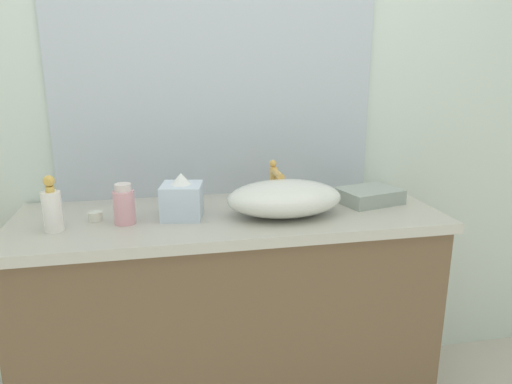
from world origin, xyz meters
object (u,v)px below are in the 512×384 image
(sink_basin, at_px, (284,198))
(folded_hand_towel, at_px, (369,196))
(lotion_bottle, at_px, (124,205))
(candle_jar, at_px, (96,216))
(tissue_box, at_px, (182,199))
(soap_dispenser, at_px, (52,208))

(sink_basin, distance_m, folded_hand_towel, 0.38)
(lotion_bottle, distance_m, candle_jar, 0.12)
(lotion_bottle, distance_m, tissue_box, 0.20)
(tissue_box, distance_m, folded_hand_towel, 0.73)
(sink_basin, height_order, candle_jar, sink_basin)
(sink_basin, distance_m, candle_jar, 0.67)
(tissue_box, distance_m, candle_jar, 0.30)
(tissue_box, relative_size, folded_hand_towel, 0.71)
(sink_basin, height_order, lotion_bottle, lotion_bottle)
(soap_dispenser, relative_size, candle_jar, 3.94)
(folded_hand_towel, bearing_deg, soap_dispenser, -175.04)
(lotion_bottle, relative_size, tissue_box, 0.86)
(sink_basin, xyz_separation_m, tissue_box, (-0.36, 0.05, 0.01))
(soap_dispenser, height_order, candle_jar, soap_dispenser)
(soap_dispenser, relative_size, tissue_box, 1.15)
(sink_basin, bearing_deg, folded_hand_towel, 13.82)
(lotion_bottle, xyz_separation_m, folded_hand_towel, (0.92, 0.07, -0.04))
(soap_dispenser, distance_m, folded_hand_towel, 1.15)
(tissue_box, bearing_deg, folded_hand_towel, 3.25)
(tissue_box, xyz_separation_m, folded_hand_towel, (0.73, 0.04, -0.04))
(soap_dispenser, height_order, lotion_bottle, soap_dispenser)
(soap_dispenser, bearing_deg, lotion_bottle, 8.24)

